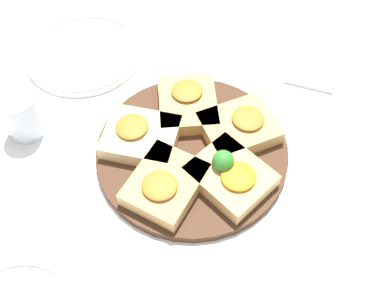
# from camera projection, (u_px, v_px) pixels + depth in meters

# --- Properties ---
(ground_plane) EXTENTS (3.00, 3.00, 0.00)m
(ground_plane) POSITION_uv_depth(u_px,v_px,m) (192.00, 154.00, 0.85)
(ground_plane) COLOR white
(serving_board) EXTENTS (0.36, 0.36, 0.02)m
(serving_board) POSITION_uv_depth(u_px,v_px,m) (192.00, 151.00, 0.84)
(serving_board) COLOR #422819
(serving_board) RESTS_ON ground_plane
(focaccia_slice_0) EXTENTS (0.12, 0.14, 0.04)m
(focaccia_slice_0) POSITION_uv_depth(u_px,v_px,m) (141.00, 134.00, 0.84)
(focaccia_slice_0) COLOR #E5C689
(focaccia_slice_0) RESTS_ON serving_board
(focaccia_slice_1) EXTENTS (0.16, 0.15, 0.04)m
(focaccia_slice_1) POSITION_uv_depth(u_px,v_px,m) (165.00, 184.00, 0.77)
(focaccia_slice_1) COLOR tan
(focaccia_slice_1) RESTS_ON serving_board
(focaccia_slice_2) EXTENTS (0.17, 0.17, 0.06)m
(focaccia_slice_2) POSITION_uv_depth(u_px,v_px,m) (230.00, 175.00, 0.78)
(focaccia_slice_2) COLOR tan
(focaccia_slice_2) RESTS_ON serving_board
(focaccia_slice_3) EXTENTS (0.17, 0.17, 0.04)m
(focaccia_slice_3) POSITION_uv_depth(u_px,v_px,m) (240.00, 127.00, 0.84)
(focaccia_slice_3) COLOR tan
(focaccia_slice_3) RESTS_ON serving_board
(focaccia_slice_4) EXTENTS (0.16, 0.14, 0.04)m
(focaccia_slice_4) POSITION_uv_depth(u_px,v_px,m) (188.00, 103.00, 0.88)
(focaccia_slice_4) COLOR tan
(focaccia_slice_4) RESTS_ON serving_board
(plate_right) EXTENTS (0.26, 0.26, 0.02)m
(plate_right) POSITION_uv_depth(u_px,v_px,m) (84.00, 53.00, 1.00)
(plate_right) COLOR white
(plate_right) RESTS_ON ground_plane
(water_glass) EXTENTS (0.07, 0.07, 0.09)m
(water_glass) POSITION_uv_depth(u_px,v_px,m) (22.00, 114.00, 0.85)
(water_glass) COLOR silver
(water_glass) RESTS_ON ground_plane
(napkin_stack) EXTENTS (0.14, 0.12, 0.01)m
(napkin_stack) POSITION_uv_depth(u_px,v_px,m) (313.00, 67.00, 0.98)
(napkin_stack) COLOR white
(napkin_stack) RESTS_ON ground_plane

